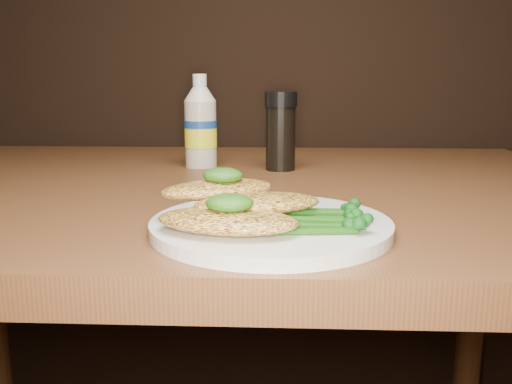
{
  "coord_description": "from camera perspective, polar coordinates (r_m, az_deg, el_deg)",
  "views": [
    {
      "loc": [
        0.12,
        0.26,
        0.9
      ],
      "look_at": [
        0.09,
        0.78,
        0.79
      ],
      "focal_mm": 38.02,
      "sensor_mm": 36.0,
      "label": 1
    }
  ],
  "objects": [
    {
      "name": "pepper_grinder",
      "position": [
        0.89,
        2.61,
        6.41
      ],
      "size": [
        0.07,
        0.07,
        0.13
      ],
      "primitive_type": null,
      "rotation": [
        0.0,
        0.0,
        -0.43
      ],
      "color": "black",
      "rests_on": "dining_table"
    },
    {
      "name": "chicken_back",
      "position": [
        0.55,
        -4.05,
        0.3
      ],
      "size": [
        0.13,
        0.11,
        0.02
      ],
      "primitive_type": "ellipsoid",
      "rotation": [
        0.0,
        0.0,
        0.48
      ],
      "color": "gold",
      "rests_on": "plate"
    },
    {
      "name": "chicken_mid",
      "position": [
        0.52,
        0.14,
        -1.21
      ],
      "size": [
        0.14,
        0.09,
        0.02
      ],
      "primitive_type": "ellipsoid",
      "rotation": [
        0.0,
        0.0,
        0.28
      ],
      "color": "gold",
      "rests_on": "plate"
    },
    {
      "name": "pesto_front",
      "position": [
        0.49,
        -2.81,
        -1.16
      ],
      "size": [
        0.04,
        0.04,
        0.02
      ],
      "primitive_type": "ellipsoid",
      "rotation": [
        0.0,
        0.0,
        -0.03
      ],
      "color": "black",
      "rests_on": "chicken_front"
    },
    {
      "name": "pesto_back",
      "position": [
        0.55,
        -3.51,
        1.75
      ],
      "size": [
        0.05,
        0.04,
        0.02
      ],
      "primitive_type": "ellipsoid",
      "rotation": [
        0.0,
        0.0,
        -0.2
      ],
      "color": "black",
      "rests_on": "chicken_back"
    },
    {
      "name": "chicken_front",
      "position": [
        0.49,
        -3.02,
        -3.04
      ],
      "size": [
        0.14,
        0.09,
        0.02
      ],
      "primitive_type": "ellipsoid",
      "rotation": [
        0.0,
        0.0,
        -0.17
      ],
      "color": "gold",
      "rests_on": "plate"
    },
    {
      "name": "mayo_bottle",
      "position": [
        0.93,
        -5.86,
        7.43
      ],
      "size": [
        0.07,
        0.07,
        0.16
      ],
      "primitive_type": null,
      "rotation": [
        0.0,
        0.0,
        -0.31
      ],
      "color": "beige",
      "rests_on": "dining_table"
    },
    {
      "name": "plate",
      "position": [
        0.54,
        1.57,
        -3.56
      ],
      "size": [
        0.24,
        0.24,
        0.01
      ],
      "primitive_type": "cylinder",
      "color": "silver",
      "rests_on": "dining_table"
    },
    {
      "name": "broccolini_bundle",
      "position": [
        0.52,
        6.12,
        -2.51
      ],
      "size": [
        0.12,
        0.1,
        0.02
      ],
      "primitive_type": null,
      "rotation": [
        0.0,
        0.0,
        0.12
      ],
      "color": "#1A4B10",
      "rests_on": "plate"
    }
  ]
}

